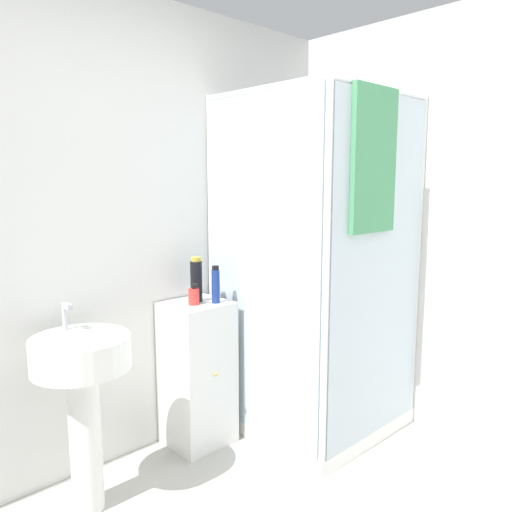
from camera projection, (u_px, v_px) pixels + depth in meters
name	position (u px, v px, depth m)	size (l,w,h in m)	color
wall_back	(89.00, 235.00, 2.56)	(6.40, 0.06, 2.50)	white
shower_enclosure	(317.00, 342.00, 3.02)	(0.93, 0.96, 2.02)	white
vanity_cabinet	(197.00, 373.00, 2.90)	(0.35, 0.35, 0.84)	white
sink	(82.00, 382.00, 2.26)	(0.44, 0.44, 0.97)	white
soap_dispenser	(194.00, 296.00, 2.78)	(0.06, 0.06, 0.12)	red
shampoo_bottle_tall_black	(196.00, 280.00, 2.84)	(0.07, 0.07, 0.26)	black
shampoo_bottle_blue	(216.00, 285.00, 2.81)	(0.05, 0.05, 0.21)	navy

